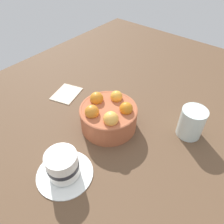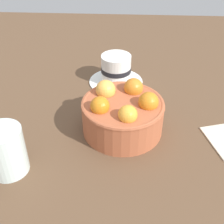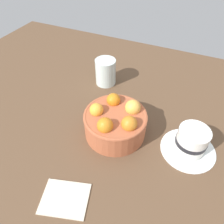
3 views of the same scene
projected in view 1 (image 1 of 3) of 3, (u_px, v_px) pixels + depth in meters
ground_plane at (109, 130)px, 67.60cm from camera, size 148.05×109.60×3.75cm
terracotta_bowl at (108, 115)px, 63.34cm from camera, size 16.86×16.86×9.85cm
coffee_cup at (63, 166)px, 51.80cm from camera, size 14.11×14.11×7.60cm
water_glass at (191, 123)px, 60.95cm from camera, size 7.06×7.06×9.05cm
folded_napkin at (67, 93)px, 77.64cm from camera, size 11.98×10.53×0.60cm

